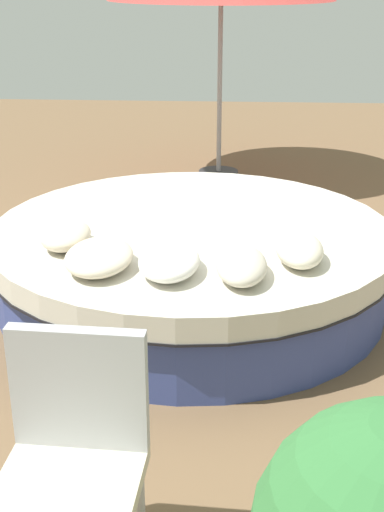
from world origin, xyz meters
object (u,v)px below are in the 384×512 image
Objects in this scene: throw_pillow_1 at (99,257)px; throw_pillow_4 at (299,249)px; patio_chair at (73,445)px; throw_pillow_0 at (66,235)px; throw_pillow_2 at (169,261)px; round_bed at (192,262)px; throw_pillow_3 at (242,265)px.

throw_pillow_4 is (0.17, -1.17, 0.01)m from throw_pillow_1.
throw_pillow_1 is 1.67m from patio_chair.
throw_pillow_2 is (-0.37, -0.68, -0.00)m from throw_pillow_0.
throw_pillow_0 is (-0.44, 0.77, 0.35)m from round_bed.
throw_pillow_0 reaches higher than throw_pillow_2.
throw_pillow_4 is (-0.16, -1.44, 0.00)m from throw_pillow_0.
throw_pillow_4 reaches higher than throw_pillow_1.
throw_pillow_4 is at bearing -53.85° from throw_pillow_3.
throw_pillow_0 is 0.91× the size of throw_pillow_4.
throw_pillow_0 is at bearing 69.62° from throw_pillow_3.
throw_pillow_0 is 0.83× the size of throw_pillow_2.
throw_pillow_2 is at bearing 105.81° from throw_pillow_4.
round_bed is 0.97m from throw_pillow_1.
patio_chair reaches higher than round_bed.
round_bed is at bearing 48.78° from throw_pillow_4.
throw_pillow_0 is at bearing 119.69° from round_bed.
throw_pillow_0 is 1.45m from throw_pillow_4.
throw_pillow_1 is 1.19m from throw_pillow_4.
patio_chair is at bearing 172.70° from throw_pillow_2.
throw_pillow_1 is 0.42m from throw_pillow_2.
throw_pillow_1 is 1.07× the size of throw_pillow_3.
throw_pillow_4 reaches higher than throw_pillow_3.
throw_pillow_0 is 1.17m from throw_pillow_3.
throw_pillow_1 is at bearing 84.36° from throw_pillow_3.
throw_pillow_1 is 0.83m from throw_pillow_3.
patio_chair is (-1.66, -0.21, -0.07)m from throw_pillow_1.
throw_pillow_0 is at bearing 61.49° from throw_pillow_2.
throw_pillow_4 is (0.25, -0.34, 0.00)m from throw_pillow_3.
throw_pillow_4 is at bearing -96.20° from throw_pillow_0.
throw_pillow_4 is at bearing -74.19° from throw_pillow_2.
patio_chair is at bearing -166.47° from throw_pillow_0.
throw_pillow_4 is 0.50× the size of patio_chair.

